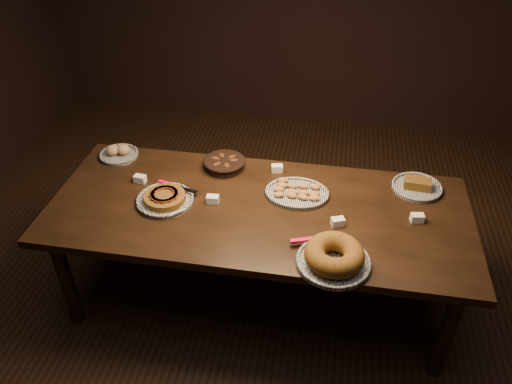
% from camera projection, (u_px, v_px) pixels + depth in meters
% --- Properties ---
extents(ground, '(5.00, 5.00, 0.00)m').
position_uv_depth(ground, '(258.00, 296.00, 3.30)').
color(ground, black).
rests_on(ground, ground).
extents(buffet_table, '(2.40, 1.00, 0.75)m').
position_uv_depth(buffet_table, '(258.00, 217.00, 2.89)').
color(buffet_table, black).
rests_on(buffet_table, ground).
extents(apple_tart_plate, '(0.34, 0.33, 0.06)m').
position_uv_depth(apple_tart_plate, '(165.00, 199.00, 2.87)').
color(apple_tart_plate, white).
rests_on(apple_tart_plate, buffet_table).
extents(madeleine_platter, '(0.37, 0.30, 0.04)m').
position_uv_depth(madeleine_platter, '(297.00, 192.00, 2.93)').
color(madeleine_platter, black).
rests_on(madeleine_platter, buffet_table).
extents(bundt_cake_plate, '(0.42, 0.39, 0.12)m').
position_uv_depth(bundt_cake_plate, '(334.00, 256.00, 2.46)').
color(bundt_cake_plate, black).
rests_on(bundt_cake_plate, buffet_table).
extents(croissant_basket, '(0.31, 0.31, 0.07)m').
position_uv_depth(croissant_basket, '(224.00, 163.00, 3.15)').
color(croissant_basket, black).
rests_on(croissant_basket, buffet_table).
extents(bread_roll_plate, '(0.25, 0.25, 0.08)m').
position_uv_depth(bread_roll_plate, '(119.00, 153.00, 3.26)').
color(bread_roll_plate, white).
rests_on(bread_roll_plate, buffet_table).
extents(loaf_plate, '(0.30, 0.30, 0.07)m').
position_uv_depth(loaf_plate, '(417.00, 186.00, 2.98)').
color(loaf_plate, black).
rests_on(loaf_plate, buffet_table).
extents(tent_cards, '(1.71, 0.52, 0.04)m').
position_uv_depth(tent_cards, '(273.00, 196.00, 2.89)').
color(tent_cards, white).
rests_on(tent_cards, buffet_table).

